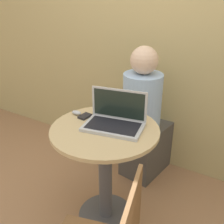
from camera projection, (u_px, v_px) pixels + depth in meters
ground_plane at (106, 215)px, 2.01m from camera, size 12.00×12.00×0.00m
back_wall at (163, 26)px, 2.16m from camera, size 7.00×0.05×2.60m
round_table at (105, 158)px, 1.79m from camera, size 0.71×0.71×0.76m
laptop at (115, 119)px, 1.69m from camera, size 0.42×0.30×0.23m
cell_phone at (85, 116)px, 1.83m from camera, size 0.07×0.10×0.02m
computer_mouse at (77, 113)px, 1.86m from camera, size 0.07×0.04×0.03m
person_seated at (144, 125)px, 2.27m from camera, size 0.36×0.51×1.19m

